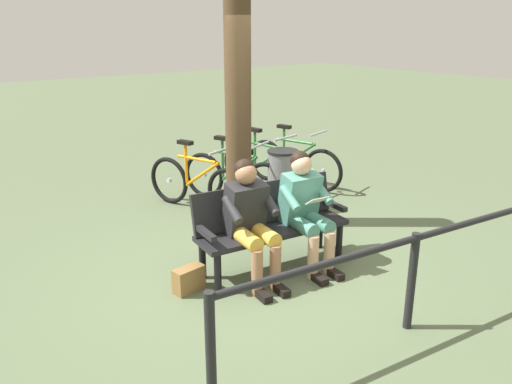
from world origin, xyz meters
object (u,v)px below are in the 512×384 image
at_px(handbag, 189,279).
at_px(bicycle_orange, 293,163).
at_px(tree_trunk, 238,95).
at_px(person_companion, 250,216).
at_px(bicycle_purple, 234,178).
at_px(bench, 270,220).
at_px(bicycle_silver, 264,168).
at_px(litter_bin, 282,180).
at_px(bicycle_blue, 197,184).
at_px(person_reading, 305,205).

height_order(handbag, bicycle_orange, bicycle_orange).
xyz_separation_m(handbag, tree_trunk, (-1.39, -1.16, 1.48)).
relative_size(person_companion, bicycle_purple, 0.77).
bearing_deg(tree_trunk, bench, 69.47).
height_order(person_companion, bicycle_silver, person_companion).
bearing_deg(bicycle_silver, tree_trunk, -61.56).
bearing_deg(person_companion, bicycle_silver, -123.78).
bearing_deg(bicycle_silver, litter_bin, -29.51).
height_order(bench, bicycle_purple, bicycle_purple).
bearing_deg(bicycle_purple, bench, -47.17).
bearing_deg(bicycle_blue, litter_bin, 35.62).
relative_size(handbag, bicycle_orange, 0.18).
distance_m(bicycle_silver, bicycle_blue, 1.21).
height_order(person_reading, handbag, person_reading).
bearing_deg(bicycle_orange, bicycle_silver, -114.11).
xyz_separation_m(tree_trunk, bicycle_silver, (-1.02, -0.82, -1.24)).
bearing_deg(tree_trunk, person_reading, 84.15).
height_order(litter_bin, bicycle_silver, bicycle_silver).
relative_size(handbag, bicycle_silver, 0.18).
distance_m(person_reading, bicycle_silver, 2.51).
relative_size(bench, bicycle_orange, 1.01).
relative_size(bench, litter_bin, 2.01).
relative_size(bicycle_orange, bicycle_purple, 1.04).
distance_m(bench, person_reading, 0.39).
height_order(bench, bicycle_blue, bicycle_blue).
height_order(bicycle_purple, bicycle_blue, same).
xyz_separation_m(person_companion, bicycle_silver, (-1.80, -2.13, -0.30)).
relative_size(person_reading, bicycle_purple, 0.77).
relative_size(bicycle_silver, bicycle_blue, 1.04).
xyz_separation_m(person_companion, bicycle_blue, (-0.59, -2.02, -0.30)).
bearing_deg(litter_bin, bicycle_silver, -109.22).
distance_m(bench, bicycle_silver, 2.48).
distance_m(litter_bin, bicycle_orange, 1.05).
height_order(litter_bin, bicycle_purple, bicycle_purple).
bearing_deg(handbag, tree_trunk, -140.11).
bearing_deg(handbag, bench, 178.54).
bearing_deg(person_reading, bench, -27.04).
distance_m(litter_bin, bicycle_purple, 0.70).
height_order(person_reading, bicycle_orange, person_reading).
xyz_separation_m(tree_trunk, litter_bin, (-0.75, -0.06, -1.19)).
height_order(bench, litter_bin, bench).
distance_m(person_reading, person_companion, 0.64).
xyz_separation_m(litter_bin, bicycle_silver, (-0.26, -0.76, -0.05)).
relative_size(person_reading, bicycle_orange, 0.74).
relative_size(bicycle_purple, bicycle_blue, 0.98).
bearing_deg(person_companion, bench, -152.72).
bearing_deg(bench, litter_bin, -127.52).
bearing_deg(bicycle_silver, person_companion, -50.42).
distance_m(tree_trunk, bicycle_silver, 1.80).
bearing_deg(bicycle_purple, tree_trunk, -52.74).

